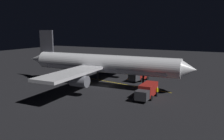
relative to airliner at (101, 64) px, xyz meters
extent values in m
cube|color=black|center=(-0.02, 0.60, -4.60)|extent=(180.00, 180.00, 0.20)
cube|color=gold|center=(-2.92, 4.60, -4.49)|extent=(4.27, 20.10, 0.01)
cylinder|color=white|center=(-0.02, 0.60, 0.20)|extent=(4.87, 31.31, 3.68)
cube|color=#4C4C56|center=(-0.02, 0.60, -0.82)|extent=(4.51, 26.63, 0.66)
cone|color=white|center=(-0.66, 17.29, 0.20)|extent=(3.72, 3.08, 3.61)
cone|color=white|center=(0.64, -16.64, 0.20)|extent=(3.48, 4.54, 3.31)
cube|color=#4C4C56|center=(0.53, -13.98, 4.50)|extent=(0.50, 3.61, 4.92)
cube|color=white|center=(-9.25, -1.31, -0.36)|extent=(15.09, 5.37, 0.50)
cylinder|color=slate|center=(-8.55, -0.08, -1.76)|extent=(2.22, 3.28, 2.10)
cube|color=white|center=(9.33, -0.60, -0.36)|extent=(15.09, 5.37, 0.50)
cylinder|color=slate|center=(8.53, 0.57, -1.76)|extent=(2.22, 3.28, 2.10)
cylinder|color=black|center=(-0.35, 9.18, -3.07)|extent=(0.37, 0.37, 2.86)
cylinder|color=black|center=(-2.13, -2.04, -3.07)|extent=(0.37, 0.37, 2.86)
cylinder|color=black|center=(2.28, -1.87, -3.07)|extent=(0.37, 0.37, 2.86)
cube|color=maroon|center=(3.65, 11.55, -3.06)|extent=(4.72, 2.13, 1.97)
cube|color=#38383D|center=(6.90, 11.57, -3.30)|extent=(1.81, 2.01, 1.50)
cylinder|color=black|center=(5.30, 11.56, -4.05)|extent=(0.91, 2.32, 0.90)
cylinder|color=black|center=(2.00, 11.54, -4.05)|extent=(0.91, 2.32, 0.90)
cube|color=maroon|center=(-8.43, 5.73, -3.16)|extent=(4.04, 2.81, 1.77)
cube|color=#38383D|center=(-5.75, 5.17, -3.30)|extent=(2.17, 2.32, 1.50)
cylinder|color=black|center=(-7.17, 5.47, -4.05)|extent=(1.35, 2.45, 0.90)
cylinder|color=black|center=(-9.69, 6.00, -4.05)|extent=(1.35, 2.45, 0.90)
cylinder|color=black|center=(2.51, 12.77, -4.07)|extent=(0.32, 0.32, 0.85)
cylinder|color=yellow|center=(2.51, 12.77, -3.32)|extent=(0.40, 0.40, 0.65)
sphere|color=tan|center=(2.51, 12.77, -2.88)|extent=(0.24, 0.24, 0.24)
cone|color=#EA590F|center=(-7.29, 2.97, -4.22)|extent=(0.36, 0.36, 0.55)
cube|color=black|center=(-7.29, 2.97, -4.48)|extent=(0.50, 0.50, 0.03)
cone|color=#EA590F|center=(-4.19, 8.73, -4.22)|extent=(0.36, 0.36, 0.55)
cube|color=black|center=(-4.19, 8.73, -4.48)|extent=(0.50, 0.50, 0.03)
camera|label=1|loc=(40.53, 23.36, 7.07)|focal=36.61mm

